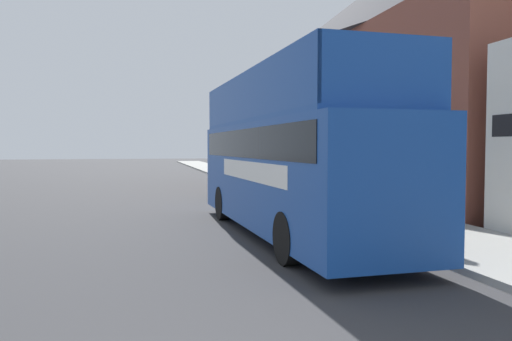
{
  "coord_description": "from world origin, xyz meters",
  "views": [
    {
      "loc": [
        -0.47,
        -2.62,
        2.28
      ],
      "look_at": [
        2.46,
        9.79,
        1.66
      ],
      "focal_mm": 35.0,
      "sensor_mm": 36.0,
      "label": 1
    }
  ],
  "objects": [
    {
      "name": "sidewalk",
      "position": [
        6.72,
        18.0,
        0.07
      ],
      "size": [
        3.25,
        108.0,
        0.14
      ],
      "color": "#999993",
      "rests_on": "ground_plane"
    },
    {
      "name": "brick_terrace_rear",
      "position": [
        11.35,
        20.06,
        5.25
      ],
      "size": [
        6.0,
        21.33,
        10.51
      ],
      "color": "brown",
      "rests_on": "ground_plane"
    },
    {
      "name": "parked_car_ahead_of_bus",
      "position": [
        3.96,
        18.53,
        0.71
      ],
      "size": [
        1.88,
        4.37,
        1.49
      ],
      "rotation": [
        0.0,
        0.0,
        -0.01
      ],
      "color": "black",
      "rests_on": "ground_plane"
    },
    {
      "name": "lamp_post_second",
      "position": [
        5.53,
        10.76,
        3.36
      ],
      "size": [
        0.35,
        0.35,
        4.66
      ],
      "color": "black",
      "rests_on": "sidewalk"
    },
    {
      "name": "tour_bus",
      "position": [
        3.27,
        9.62,
        1.85
      ],
      "size": [
        2.82,
        10.32,
        4.11
      ],
      "rotation": [
        0.0,
        0.0,
        0.04
      ],
      "color": "#19479E",
      "rests_on": "ground_plane"
    },
    {
      "name": "ground_plane",
      "position": [
        0.0,
        21.0,
        0.0
      ],
      "size": [
        144.0,
        144.0,
        0.0
      ],
      "primitive_type": "plane",
      "color": "#333335"
    }
  ]
}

